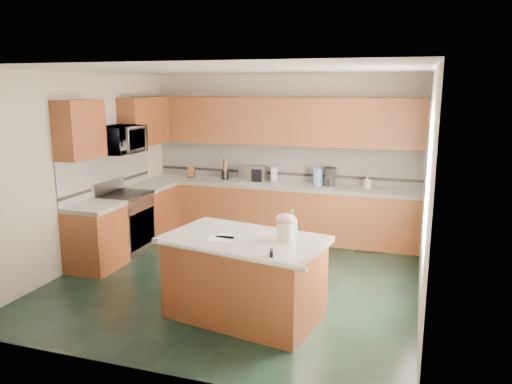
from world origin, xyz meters
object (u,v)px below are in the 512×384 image
(coffee_maker, at_px, (330,177))
(treat_jar, at_px, (285,231))
(knife_block, at_px, (191,172))
(toaster_oven, at_px, (253,174))
(island_base, at_px, (244,280))
(soap_bottle_island, at_px, (292,224))
(island_top, at_px, (244,240))

(coffee_maker, bearing_deg, treat_jar, -95.94)
(knife_block, xyz_separation_m, toaster_oven, (1.15, 0.00, 0.02))
(island_base, distance_m, soap_bottle_island, 0.83)
(toaster_oven, bearing_deg, soap_bottle_island, -72.87)
(island_base, bearing_deg, island_top, 0.00)
(island_top, distance_m, treat_jar, 0.47)
(island_top, relative_size, treat_jar, 8.51)
(island_top, bearing_deg, knife_block, 134.48)
(island_top, relative_size, soap_bottle_island, 5.17)
(island_top, relative_size, coffee_maker, 5.65)
(island_base, xyz_separation_m, treat_jar, (0.45, 0.02, 0.59))
(island_top, xyz_separation_m, knife_block, (-2.07, 3.06, 0.14))
(treat_jar, height_order, coffee_maker, coffee_maker)
(knife_block, bearing_deg, soap_bottle_island, -64.50)
(toaster_oven, relative_size, coffee_maker, 1.46)
(island_base, distance_m, island_top, 0.46)
(toaster_oven, bearing_deg, island_base, -81.75)
(treat_jar, bearing_deg, island_top, -163.14)
(treat_jar, bearing_deg, knife_block, 143.82)
(island_top, height_order, knife_block, knife_block)
(treat_jar, bearing_deg, coffee_maker, 105.24)
(island_base, relative_size, island_top, 0.94)
(island_base, bearing_deg, toaster_oven, 117.10)
(soap_bottle_island, bearing_deg, toaster_oven, 105.20)
(knife_block, distance_m, toaster_oven, 1.15)
(soap_bottle_island, distance_m, knife_block, 3.93)
(island_base, bearing_deg, treat_jar, 13.12)
(knife_block, xyz_separation_m, coffee_maker, (2.46, 0.03, 0.04))
(knife_block, height_order, coffee_maker, coffee_maker)
(island_base, height_order, knife_block, knife_block)
(island_base, distance_m, knife_block, 3.74)
(toaster_oven, distance_m, coffee_maker, 1.31)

